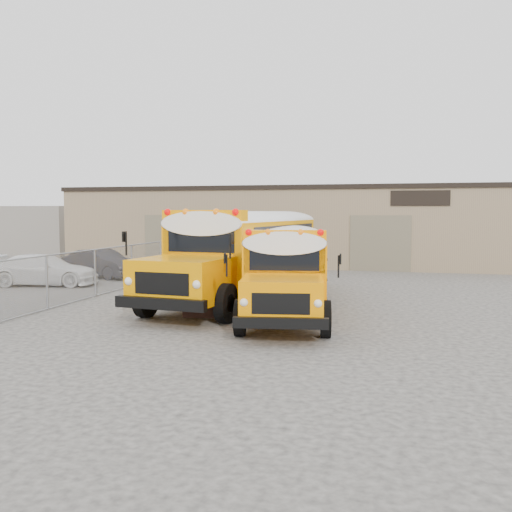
% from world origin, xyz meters
% --- Properties ---
extents(ground, '(120.00, 120.00, 0.00)m').
position_xyz_m(ground, '(0.00, 0.00, 0.00)').
color(ground, '#343330').
rests_on(ground, ground).
extents(warehouse, '(30.20, 10.20, 4.67)m').
position_xyz_m(warehouse, '(-0.00, 19.99, 2.37)').
color(warehouse, '#877553').
rests_on(warehouse, ground).
extents(chainlink_fence, '(0.07, 18.07, 1.81)m').
position_xyz_m(chainlink_fence, '(-6.00, 3.00, 0.90)').
color(chainlink_fence, gray).
rests_on(chainlink_fence, ground).
extents(distant_building_left, '(8.00, 6.00, 3.60)m').
position_xyz_m(distant_building_left, '(-22.00, 22.00, 1.80)').
color(distant_building_left, gray).
rests_on(distant_building_left, ground).
extents(school_bus_left, '(4.07, 11.47, 3.29)m').
position_xyz_m(school_bus_left, '(0.16, 10.93, 1.90)').
color(school_bus_left, '#EE9200').
rests_on(school_bus_left, ground).
extents(school_bus_right, '(3.72, 9.56, 2.73)m').
position_xyz_m(school_bus_right, '(0.65, 7.44, 1.58)').
color(school_bus_right, '#FF9000').
rests_on(school_bus_right, ground).
extents(tarp_bundle, '(1.13, 1.12, 1.53)m').
position_xyz_m(tarp_bundle, '(-0.84, 0.37, 0.78)').
color(tarp_bundle, black).
rests_on(tarp_bundle, ground).
extents(car_white, '(4.92, 2.79, 1.34)m').
position_xyz_m(car_white, '(-9.91, 5.50, 0.67)').
color(car_white, white).
rests_on(car_white, ground).
extents(car_dark, '(4.39, 2.66, 1.37)m').
position_xyz_m(car_dark, '(-9.03, 8.82, 0.68)').
color(car_dark, black).
rests_on(car_dark, ground).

